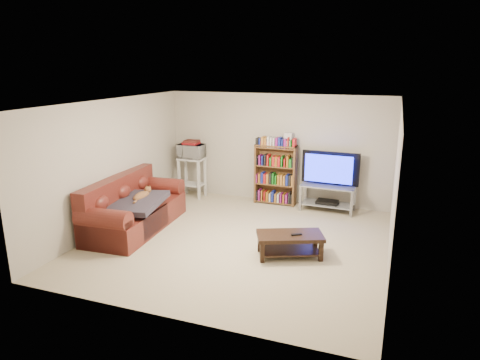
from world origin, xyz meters
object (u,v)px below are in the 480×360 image
at_px(sofa, 132,211).
at_px(tv_stand, 328,194).
at_px(bookshelf, 276,174).
at_px(coffee_table, 290,241).

height_order(sofa, tv_stand, sofa).
bearing_deg(bookshelf, coffee_table, -69.05).
bearing_deg(bookshelf, sofa, -131.53).
xyz_separation_m(tv_stand, bookshelf, (-1.17, 0.11, 0.30)).
xyz_separation_m(sofa, tv_stand, (3.31, 2.26, 0.03)).
height_order(tv_stand, bookshelf, bookshelf).
height_order(coffee_table, tv_stand, tv_stand).
bearing_deg(coffee_table, tv_stand, 62.09).
bearing_deg(sofa, coffee_table, -6.98).
relative_size(coffee_table, bookshelf, 0.88).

